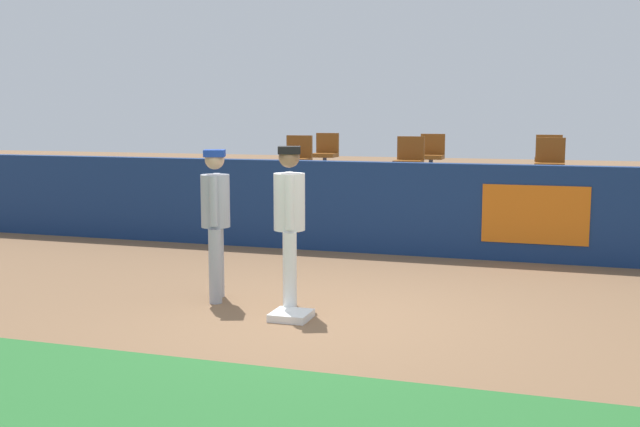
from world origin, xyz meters
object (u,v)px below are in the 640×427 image
seat_front_center (409,158)px  seat_front_right (550,161)px  seat_back_right (549,155)px  seat_back_center (432,153)px  seat_back_left (326,151)px  seat_front_left (297,156)px  first_base (291,315)px  player_runner_visitor (216,214)px  player_fielder_home (290,216)px

seat_front_center → seat_front_right: (2.31, -0.00, -0.00)m
seat_back_right → seat_back_center: bearing=-180.0°
seat_back_left → seat_front_left: bearing=-89.2°
first_base → seat_front_left: 5.95m
first_base → seat_front_right: 6.17m
seat_front_center → seat_back_right: bearing=38.6°
first_base → player_runner_visitor: 1.57m
seat_back_right → seat_front_right: bearing=-88.4°
player_runner_visitor → seat_back_center: bearing=148.6°
seat_back_center → player_fielder_home: bearing=-93.5°
player_fielder_home → player_runner_visitor: (-0.95, 0.13, -0.03)m
seat_front_left → first_base: bearing=-71.3°
seat_back_left → seat_back_center: size_ratio=1.00×
seat_front_right → seat_front_left: 4.34m
seat_front_right → seat_back_center: (-2.22, 1.80, 0.00)m
first_base → seat_back_center: (0.26, 7.29, 1.36)m
seat_back_left → seat_front_right: bearing=-22.4°
player_fielder_home → seat_back_right: player_fielder_home is taller
first_base → seat_front_left: size_ratio=0.48×
player_runner_visitor → seat_front_center: 5.13m
seat_back_left → seat_back_center: (2.14, 0.00, 0.00)m
player_fielder_home → seat_back_right: bearing=139.2°
first_base → seat_front_left: seat_front_left is taller
first_base → seat_back_left: size_ratio=0.48×
first_base → seat_back_left: 7.65m
first_base → seat_front_left: bearing=108.7°
player_runner_visitor → seat_front_left: size_ratio=2.08×
player_fielder_home → seat_back_left: player_fielder_home is taller
player_runner_visitor → seat_back_center: seat_back_center is taller
player_fielder_home → seat_back_center: player_fielder_home is taller
seat_back_right → seat_front_center: bearing=-141.4°
first_base → seat_front_right: size_ratio=0.48×
seat_back_left → seat_back_right: (4.31, 0.00, 0.00)m
seat_back_right → seat_front_right: same height
first_base → seat_front_center: size_ratio=0.48×
first_base → seat_back_center: size_ratio=0.48×
first_base → seat_back_right: size_ratio=0.48×
seat_back_left → seat_front_center: size_ratio=1.00×
seat_front_center → seat_back_right: (2.25, 1.80, 0.00)m
seat_back_left → seat_back_center: 2.14m
seat_front_right → seat_back_left: bearing=157.6°
first_base → player_fielder_home: 1.09m
first_base → seat_back_center: 7.42m
player_fielder_home → seat_front_right: 5.74m
seat_front_right → seat_back_center: size_ratio=1.00×
seat_back_right → seat_back_center: 2.17m
seat_back_right → seat_back_center: same height
player_runner_visitor → seat_front_right: seat_front_right is taller
first_base → seat_back_left: bearing=104.5°
seat_back_center → seat_front_left: (-2.12, -1.80, 0.00)m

